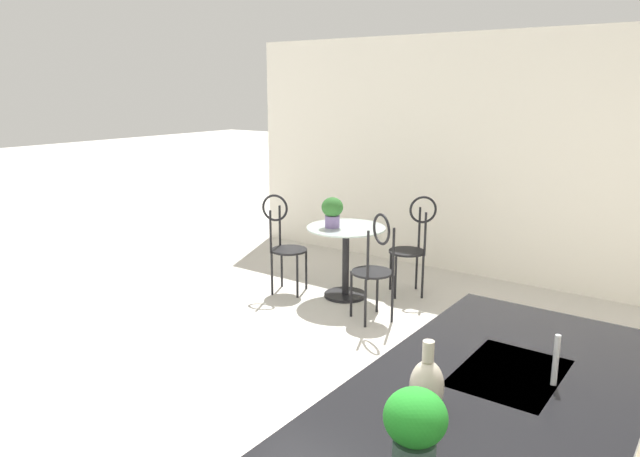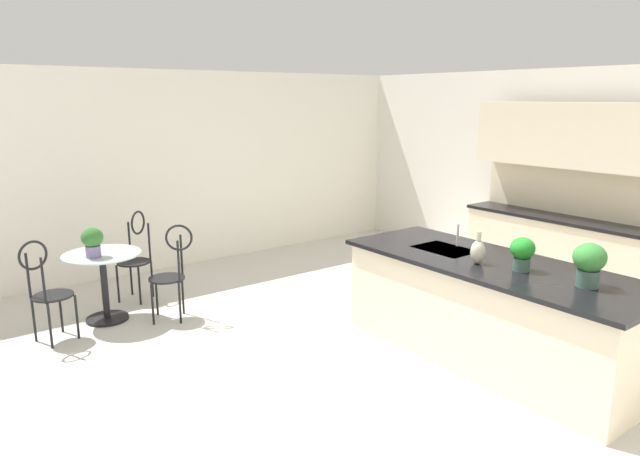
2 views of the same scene
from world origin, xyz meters
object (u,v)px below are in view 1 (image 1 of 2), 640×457
chair_toward_desk (375,262)px  potted_plant_on_table (332,210)px  chair_near_window (413,241)px  chair_by_island (284,239)px  vase_on_counter (427,385)px  bistro_table (346,255)px  potted_plant_counter_near (415,426)px

chair_toward_desk → potted_plant_on_table: potted_plant_on_table is taller
chair_near_window → chair_toward_desk: bearing=4.7°
chair_by_island → chair_toward_desk: bearing=82.5°
chair_near_window → vase_on_counter: vase_on_counter is taller
chair_toward_desk → potted_plant_on_table: size_ratio=3.40×
bistro_table → chair_by_island: size_ratio=0.77×
potted_plant_counter_near → vase_on_counter: size_ratio=0.99×
chair_by_island → potted_plant_counter_near: bearing=44.7°
vase_on_counter → potted_plant_on_table: bearing=-140.0°
chair_by_island → vase_on_counter: 4.04m
chair_toward_desk → potted_plant_counter_near: 3.51m
bistro_table → potted_plant_on_table: size_ratio=2.61×
chair_by_island → bistro_table: bearing=112.4°
chair_toward_desk → potted_plant_on_table: 0.84m
chair_near_window → chair_toward_desk: 0.88m
vase_on_counter → potted_plant_counter_near: bearing=19.9°
bistro_table → chair_toward_desk: 0.73m
bistro_table → potted_plant_on_table: (0.09, -0.11, 0.47)m
potted_plant_counter_near → vase_on_counter: (-0.35, -0.13, -0.05)m
chair_toward_desk → potted_plant_counter_near: size_ratio=3.65×
chair_by_island → chair_near_window: bearing=122.7°
potted_plant_on_table → potted_plant_counter_near: potted_plant_counter_near is taller
potted_plant_counter_near → vase_on_counter: vase_on_counter is taller
bistro_table → potted_plant_on_table: 0.49m
potted_plant_on_table → vase_on_counter: bearing=40.0°
chair_toward_desk → potted_plant_counter_near: (2.93, 1.86, 0.51)m
potted_plant_on_table → chair_toward_desk: bearing=65.5°
bistro_table → potted_plant_counter_near: potted_plant_counter_near is taller
bistro_table → vase_on_counter: size_ratio=2.78×
bistro_table → chair_by_island: 0.67m
chair_near_window → potted_plant_on_table: (0.56, -0.62, 0.34)m
chair_near_window → potted_plant_counter_near: (3.81, 1.94, 0.51)m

